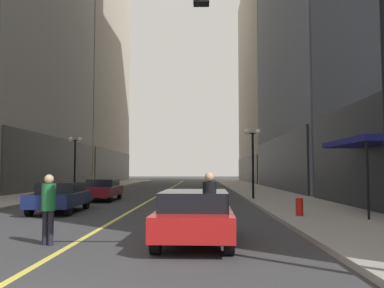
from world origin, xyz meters
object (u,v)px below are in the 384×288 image
object	(u,v)px
pedestrian_in_green_parka	(48,204)
car_navy	(61,196)
pedestrian_in_black_coat	(209,202)
fire_hydrant_right	(300,209)
traffic_light_near_right	(326,60)
car_red	(195,214)
street_lamp_left_far	(75,152)
car_maroon	(103,189)
street_lamp_right_mid	(253,148)

from	to	relation	value
pedestrian_in_green_parka	car_navy	bearing A→B (deg)	107.02
pedestrian_in_black_coat	fire_hydrant_right	size ratio (longest dim) A/B	2.24
pedestrian_in_black_coat	traffic_light_near_right	xyz separation A→B (m)	(1.95, -3.16, 2.69)
car_red	street_lamp_left_far	bearing A→B (deg)	114.88
car_navy	car_maroon	world-z (taller)	same
car_maroon	pedestrian_in_black_coat	world-z (taller)	pedestrian_in_black_coat
street_lamp_right_mid	fire_hydrant_right	distance (m)	10.01
street_lamp_left_far	fire_hydrant_right	bearing A→B (deg)	-49.00
car_maroon	traffic_light_near_right	distance (m)	20.27
pedestrian_in_black_coat	street_lamp_right_mid	xyz separation A→B (m)	(3.00, 14.92, 2.21)
pedestrian_in_black_coat	car_maroon	bearing A→B (deg)	112.63
pedestrian_in_black_coat	traffic_light_near_right	bearing A→B (deg)	-58.38
car_red	street_lamp_right_mid	distance (m)	15.22
car_red	car_maroon	xyz separation A→B (m)	(-5.93, 14.81, 0.00)
pedestrian_in_green_parka	traffic_light_near_right	xyz separation A→B (m)	(5.94, -3.10, 2.73)
car_red	street_lamp_right_mid	xyz separation A→B (m)	(3.36, 14.63, 2.54)
car_red	pedestrian_in_green_parka	size ratio (longest dim) A/B	2.51
car_navy	fire_hydrant_right	distance (m)	10.28
car_navy	pedestrian_in_black_coat	distance (m)	10.22
traffic_light_near_right	fire_hydrant_right	bearing A→B (deg)	79.67
car_maroon	traffic_light_near_right	xyz separation A→B (m)	(8.25, -18.27, 3.02)
car_red	street_lamp_left_far	distance (m)	22.57
car_maroon	fire_hydrant_right	size ratio (longest dim) A/B	5.94
traffic_light_near_right	street_lamp_right_mid	world-z (taller)	traffic_light_near_right
car_maroon	pedestrian_in_green_parka	size ratio (longest dim) A/B	2.74
car_red	car_navy	xyz separation A→B (m)	(-6.07, 7.64, 0.00)
car_red	fire_hydrant_right	distance (m)	6.36
car_navy	pedestrian_in_black_coat	world-z (taller)	pedestrian_in_black_coat
car_navy	street_lamp_left_far	size ratio (longest dim) A/B	1.04
pedestrian_in_black_coat	fire_hydrant_right	xyz separation A→B (m)	(3.50, 5.34, -0.65)
street_lamp_left_far	pedestrian_in_black_coat	bearing A→B (deg)	-64.59
car_red	street_lamp_left_far	size ratio (longest dim) A/B	0.99
pedestrian_in_black_coat	traffic_light_near_right	world-z (taller)	traffic_light_near_right
pedestrian_in_black_coat	street_lamp_right_mid	size ratio (longest dim) A/B	0.40
car_maroon	pedestrian_in_green_parka	xyz separation A→B (m)	(2.31, -15.17, 0.29)
street_lamp_left_far	street_lamp_right_mid	world-z (taller)	same
fire_hydrant_right	car_navy	bearing A→B (deg)	165.36
car_red	traffic_light_near_right	size ratio (longest dim) A/B	0.77
traffic_light_near_right	car_navy	bearing A→B (deg)	127.08
car_red	fire_hydrant_right	bearing A→B (deg)	52.55
street_lamp_left_far	traffic_light_near_right	bearing A→B (deg)	-63.73
car_navy	pedestrian_in_black_coat	bearing A→B (deg)	-50.94
car_navy	traffic_light_near_right	size ratio (longest dim) A/B	0.81
car_navy	car_maroon	distance (m)	7.17
car_navy	pedestrian_in_green_parka	size ratio (longest dim) A/B	2.64
car_maroon	street_lamp_right_mid	world-z (taller)	street_lamp_right_mid
pedestrian_in_black_coat	pedestrian_in_green_parka	bearing A→B (deg)	-179.05
car_red	car_navy	distance (m)	9.76
car_maroon	car_red	bearing A→B (deg)	-68.18
traffic_light_near_right	pedestrian_in_green_parka	bearing A→B (deg)	152.45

